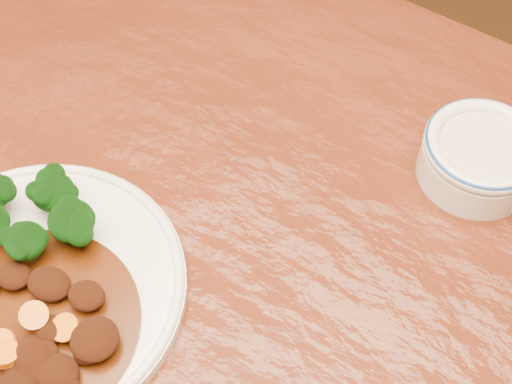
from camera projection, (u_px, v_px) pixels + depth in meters
The scene contains 5 objects.
dining_table at pixel (230, 335), 0.70m from camera, with size 1.58×1.04×0.75m.
dinner_plate at pixel (31, 289), 0.63m from camera, with size 0.27×0.27×0.02m.
broccoli_florets at pixel (16, 213), 0.64m from camera, with size 0.14×0.11×0.05m.
mince_stew at pixel (24, 336), 0.59m from camera, with size 0.19×0.19×0.03m.
dip_bowl at pixel (480, 156), 0.69m from camera, with size 0.12×0.12×0.05m.
Camera 1 is at (0.17, -0.24, 1.32)m, focal length 50.00 mm.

